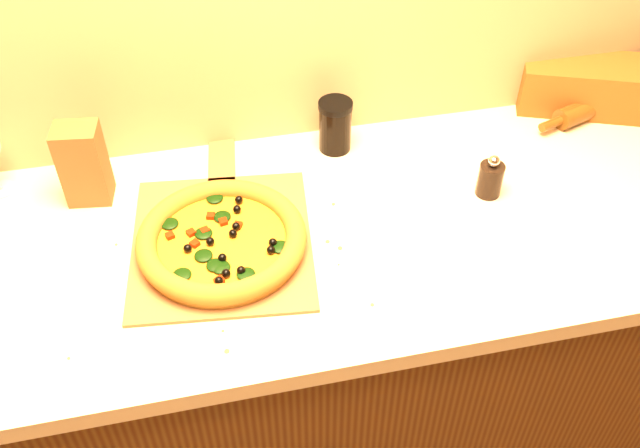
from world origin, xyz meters
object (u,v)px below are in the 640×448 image
(pizza, at_px, (222,240))
(dark_jar, at_px, (335,126))
(rolling_pin, at_px, (599,104))
(pizza_peel, at_px, (222,236))
(pepper_grinder, at_px, (490,179))

(pizza, height_order, dark_jar, dark_jar)
(rolling_pin, height_order, dark_jar, dark_jar)
(rolling_pin, xyz_separation_m, dark_jar, (-0.65, 0.00, 0.04))
(pizza_peel, relative_size, dark_jar, 4.44)
(pizza_peel, xyz_separation_m, pizza, (-0.00, -0.04, 0.03))
(pizza, bearing_deg, rolling_pin, 16.03)
(pepper_grinder, bearing_deg, pizza, -175.00)
(pizza_peel, bearing_deg, rolling_pin, 20.54)
(pizza, xyz_separation_m, dark_jar, (0.29, 0.27, 0.03))
(pizza_peel, distance_m, rolling_pin, 0.97)
(pizza, relative_size, rolling_pin, 0.92)
(pizza, relative_size, dark_jar, 2.68)
(pizza_peel, xyz_separation_m, rolling_pin, (0.94, 0.24, 0.02))
(pizza, xyz_separation_m, rolling_pin, (0.94, 0.27, -0.00))
(pizza_peel, relative_size, pizza, 1.66)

